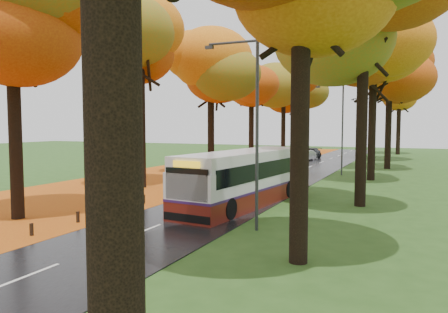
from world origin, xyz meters
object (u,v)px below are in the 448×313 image
Objects in this scene: bus at (245,177)px; car_dark at (310,154)px; streetlamp_mid at (340,122)px; car_silver at (304,155)px; streetlamp_near at (251,119)px; streetlamp_far at (367,123)px; car_white at (289,159)px.

bus reaches higher than car_dark.
streetlamp_mid reaches higher than car_silver.
car_dark reaches higher than car_silver.
streetlamp_mid is at bearing 90.00° from streetlamp_near.
streetlamp_far is at bearing 92.71° from bus.
car_silver is at bearing 100.17° from streetlamp_near.
car_dark is at bearing 99.32° from streetlamp_near.
car_silver is (-6.30, 13.11, -4.01)m from streetlamp_mid.
car_silver is at bearing -86.05° from car_dark.
car_white is at bearing 134.75° from streetlamp_mid.
streetlamp_far reaches higher than bus.
bus is at bearing -70.44° from car_silver.
streetlamp_mid is 17.29m from bus.
streetlamp_near is 1.68× the size of car_dark.
bus is 33.47m from car_dark.
car_silver is (-6.30, -8.89, -4.01)m from streetlamp_far.
streetlamp_far is 9.34m from car_dark.
car_white is at bearing -78.05° from car_silver.
streetlamp_mid is at bearing -90.00° from streetlamp_far.
car_silver is at bearing -125.32° from streetlamp_far.
car_white is (-6.30, 28.35, -3.99)m from streetlamp_near.
streetlamp_near is at bearing -67.69° from car_white.
car_dark is at bearing -138.15° from streetlamp_far.
bus is 2.41× the size of car_dark.
bus is 2.85× the size of car_white.
streetlamp_far is at bearing 66.62° from car_silver.
streetlamp_near reaches higher than car_white.
car_white is at bearing 102.52° from streetlamp_near.
car_white is at bearing 105.87° from bus.
streetlamp_near is 1.00× the size of streetlamp_far.
streetlamp_mid is 0.70× the size of bus.
streetlamp_near is at bearing -76.73° from car_dark.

